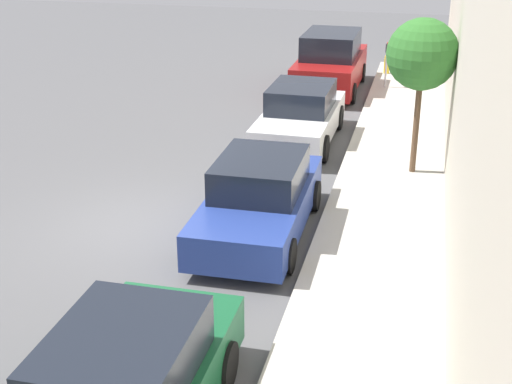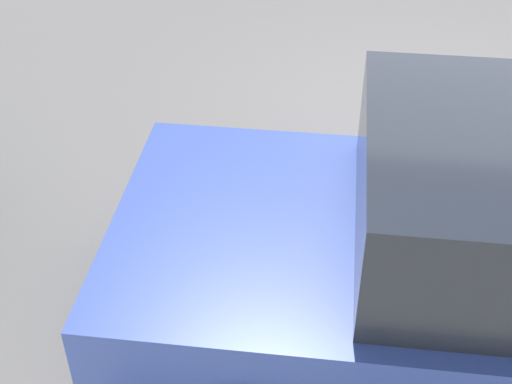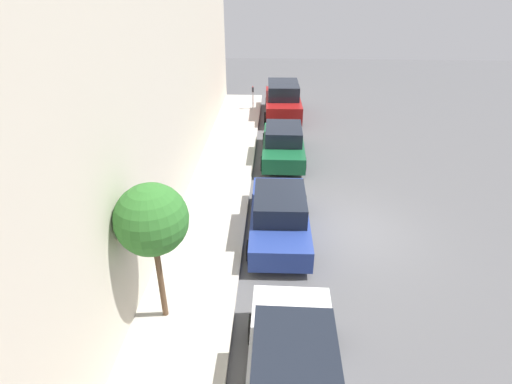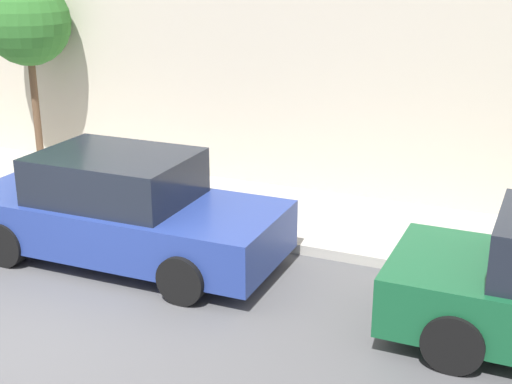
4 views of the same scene
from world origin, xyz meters
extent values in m
plane|color=#515154|center=(0.00, 0.00, 0.00)|extent=(60.00, 60.00, 0.00)
cube|color=#B2ADA3|center=(4.71, 0.00, 0.07)|extent=(2.42, 32.00, 0.15)
cylinder|color=black|center=(1.34, -4.49, 0.33)|extent=(0.22, 0.66, 0.66)
cylinder|color=black|center=(3.04, -4.49, 0.33)|extent=(0.22, 0.66, 0.66)
cube|color=navy|center=(2.38, 0.21, 0.56)|extent=(1.86, 4.52, 0.68)
cube|color=black|center=(2.38, 0.31, 1.22)|extent=(1.61, 2.12, 0.64)
cylinder|color=black|center=(1.53, 1.60, 0.32)|extent=(0.22, 0.64, 0.64)
cylinder|color=black|center=(3.23, 1.60, 0.32)|extent=(0.22, 0.64, 0.64)
cylinder|color=black|center=(1.53, -1.19, 0.32)|extent=(0.22, 0.64, 0.64)
cylinder|color=black|center=(3.23, -1.19, 0.32)|extent=(0.22, 0.64, 0.64)
cylinder|color=brown|center=(5.18, 4.02, 1.31)|extent=(0.14, 0.14, 2.32)
sphere|color=#2D6B28|center=(5.18, 4.02, 2.91)|extent=(1.60, 1.60, 1.60)
camera|label=1|loc=(5.32, -12.08, 6.12)|focal=50.00mm
camera|label=2|loc=(5.32, -0.87, 3.34)|focal=50.00mm
camera|label=3|loc=(2.61, 11.04, 7.53)|focal=28.00mm
camera|label=4|loc=(-5.39, -5.23, 4.18)|focal=50.00mm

